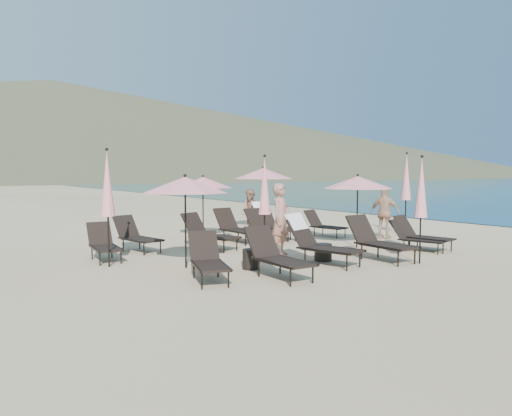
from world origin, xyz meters
TOP-DOWN VIEW (x-y plane):
  - ground at (0.00, 0.00)m, footprint 800.00×800.00m
  - volcanic_headland at (71.37, 302.62)m, footprint 690.00×690.00m
  - lounger_0 at (-4.20, 0.10)m, footprint 1.10×1.72m
  - lounger_1 at (-2.90, -0.48)m, footprint 0.70×1.75m
  - lounger_2 at (-1.21, 0.17)m, footprint 1.11×1.97m
  - lounger_3 at (0.38, -0.27)m, footprint 0.74×1.85m
  - lounger_4 at (2.25, 0.10)m, footprint 1.00×1.57m
  - lounger_5 at (2.62, 0.18)m, footprint 0.87×1.68m
  - lounger_6 at (-5.19, 3.57)m, footprint 0.74×1.60m
  - lounger_7 at (-2.24, 3.61)m, footprint 1.16×1.84m
  - lounger_8 at (-0.84, 4.35)m, footprint 0.81×1.82m
  - lounger_9 at (0.16, 4.20)m, footprint 0.71×1.72m
  - lounger_10 at (0.73, 4.70)m, footprint 0.82×1.75m
  - lounger_11 at (2.35, 3.88)m, footprint 0.82×1.56m
  - lounger_12 at (0.53, 4.40)m, footprint 0.79×1.90m
  - lounger_13 at (-4.02, 4.43)m, footprint 0.92×1.73m
  - umbrella_open_0 at (-3.99, 1.50)m, footprint 1.97×1.97m
  - umbrella_open_1 at (1.40, 1.45)m, footprint 1.96×1.96m
  - umbrella_open_2 at (-1.36, 5.53)m, footprint 1.92×1.92m
  - umbrella_open_3 at (1.74, 6.56)m, footprint 2.20×2.20m
  - umbrella_closed_0 at (0.82, -1.14)m, footprint 0.30×0.30m
  - umbrella_closed_1 at (4.74, 2.43)m, footprint 0.33×0.33m
  - umbrella_closed_2 at (-5.38, 2.61)m, footprint 0.32×0.32m
  - umbrella_closed_3 at (-1.81, 1.49)m, footprint 0.30×0.30m
  - side_table_0 at (-2.85, 0.56)m, footprint 0.39×0.39m
  - side_table_1 at (-0.83, 0.42)m, footprint 0.43×0.43m
  - beachgoer_a at (-1.21, 1.61)m, footprint 0.81×0.71m
  - beachgoer_b at (0.71, 5.88)m, footprint 0.69×0.83m
  - beachgoer_c at (3.50, 2.26)m, footprint 0.76×1.08m

SIDE VIEW (x-z plane):
  - ground at x=0.00m, z-range 0.00..0.00m
  - side_table_1 at x=-0.83m, z-range 0.00..0.42m
  - side_table_0 at x=-2.85m, z-range 0.00..0.45m
  - lounger_4 at x=2.25m, z-range -0.03..0.82m
  - lounger_11 at x=2.35m, z-range -0.03..0.83m
  - lounger_6 at x=-5.19m, z-range -0.03..0.86m
  - lounger_5 at x=2.62m, z-range -0.03..0.89m
  - lounger_0 at x=-4.20m, z-range -0.03..0.89m
  - lounger_13 at x=-4.02m, z-range -0.03..0.91m
  - lounger_10 at x=0.73m, z-range -0.03..0.94m
  - lounger_9 at x=0.16m, z-range -0.03..0.94m
  - lounger_7 at x=-2.24m, z-range -0.03..0.96m
  - lounger_1 at x=-2.90m, z-range -0.03..0.97m
  - lounger_8 at x=-0.84m, z-range -0.03..0.99m
  - lounger_3 at x=0.38m, z-range -0.03..1.03m
  - lounger_2 at x=-1.21m, z-range -0.03..1.13m
  - lounger_12 at x=0.53m, z-range -0.03..1.14m
  - beachgoer_b at x=0.71m, z-range 0.00..1.55m
  - beachgoer_c at x=3.50m, z-range 0.00..1.70m
  - beachgoer_a at x=-1.21m, z-range 0.00..1.88m
  - umbrella_closed_0 at x=0.82m, z-range 0.50..3.06m
  - umbrella_closed_3 at x=-1.81m, z-range 0.51..3.11m
  - umbrella_open_2 at x=-1.36m, z-range 0.79..2.86m
  - umbrella_open_1 at x=1.40m, z-range 0.81..2.92m
  - umbrella_open_0 at x=-3.99m, z-range 0.82..2.94m
  - umbrella_closed_2 at x=-5.38m, z-range 0.53..3.24m
  - umbrella_closed_1 at x=4.74m, z-range 0.55..3.38m
  - umbrella_open_3 at x=1.74m, z-range 0.91..3.28m
  - volcanic_headland at x=71.37m, z-range -1.01..53.99m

